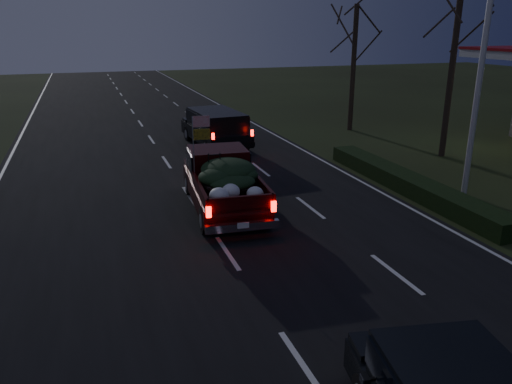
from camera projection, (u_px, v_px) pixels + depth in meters
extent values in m
plane|color=black|center=(227.00, 253.00, 13.41)|extent=(120.00, 120.00, 0.00)
cube|color=black|center=(227.00, 253.00, 13.41)|extent=(14.00, 120.00, 0.02)
cube|color=black|center=(408.00, 183.00, 18.42)|extent=(1.00, 10.00, 0.60)
cylinder|color=silver|center=(481.00, 67.00, 16.72)|extent=(0.20, 0.20, 9.00)
cylinder|color=black|center=(453.00, 63.00, 22.21)|extent=(0.28, 0.28, 8.50)
cylinder|color=black|center=(353.00, 69.00, 28.42)|extent=(0.28, 0.28, 7.00)
cube|color=black|center=(223.00, 191.00, 16.55)|extent=(2.48, 5.30, 0.57)
cube|color=black|center=(218.00, 161.00, 17.16)|extent=(2.04, 1.80, 0.93)
cube|color=black|center=(218.00, 158.00, 17.13)|extent=(2.13, 1.71, 0.57)
cube|color=black|center=(231.00, 194.00, 15.22)|extent=(2.14, 3.03, 0.06)
ellipsoid|color=black|center=(229.00, 175.00, 15.56)|extent=(1.80, 1.98, 0.62)
cylinder|color=gray|center=(193.00, 148.00, 15.86)|extent=(0.03, 0.03, 2.06)
cube|color=red|center=(201.00, 121.00, 15.66)|extent=(0.54, 0.06, 0.35)
cube|color=gold|center=(202.00, 134.00, 15.79)|extent=(0.54, 0.06, 0.35)
cube|color=black|center=(215.00, 133.00, 25.34)|extent=(2.52, 5.28, 0.64)
cube|color=black|center=(217.00, 120.00, 24.88)|extent=(2.29, 3.89, 0.86)
cube|color=black|center=(216.00, 118.00, 24.85)|extent=(2.38, 3.79, 0.51)
cube|color=black|center=(365.00, 380.00, 7.00)|extent=(0.13, 0.22, 0.15)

